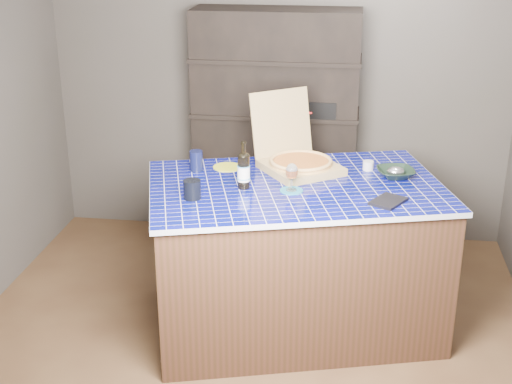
# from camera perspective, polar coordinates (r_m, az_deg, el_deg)

# --- Properties ---
(room) EXTENTS (3.50, 3.50, 3.50)m
(room) POSITION_cam_1_polar(r_m,az_deg,el_deg) (3.80, -1.01, 3.39)
(room) COLOR brown
(room) RESTS_ON ground
(shelving_unit) EXTENTS (1.20, 0.41, 1.80)m
(shelving_unit) POSITION_cam_1_polar(r_m,az_deg,el_deg) (5.35, 1.62, 4.90)
(shelving_unit) COLOR black
(shelving_unit) RESTS_ON floor
(kitchen_island) EXTENTS (1.94, 1.51, 0.94)m
(kitchen_island) POSITION_cam_1_polar(r_m,az_deg,el_deg) (4.38, 3.10, -5.13)
(kitchen_island) COLOR #402419
(kitchen_island) RESTS_ON floor
(pizza_box) EXTENTS (0.63, 0.65, 0.45)m
(pizza_box) POSITION_cam_1_polar(r_m,az_deg,el_deg) (4.41, 3.43, 2.55)
(pizza_box) COLOR #9D8451
(pizza_box) RESTS_ON kitchen_island
(mead_bottle) EXTENTS (0.08, 0.08, 0.28)m
(mead_bottle) POSITION_cam_1_polar(r_m,az_deg,el_deg) (4.10, -1.00, 1.77)
(mead_bottle) COLOR black
(mead_bottle) RESTS_ON kitchen_island
(teal_trivet) EXTENTS (0.13, 0.13, 0.01)m
(teal_trivet) POSITION_cam_1_polar(r_m,az_deg,el_deg) (4.09, 2.85, 0.12)
(teal_trivet) COLOR #1A6B88
(teal_trivet) RESTS_ON kitchen_island
(wine_glass) EXTENTS (0.07, 0.07, 0.16)m
(wine_glass) POSITION_cam_1_polar(r_m,az_deg,el_deg) (4.05, 2.88, 1.60)
(wine_glass) COLOR white
(wine_glass) RESTS_ON teal_trivet
(tumbler) EXTENTS (0.10, 0.10, 0.11)m
(tumbler) POSITION_cam_1_polar(r_m,az_deg,el_deg) (3.98, -5.13, 0.21)
(tumbler) COLOR black
(tumbler) RESTS_ON kitchen_island
(dvd_case) EXTENTS (0.23, 0.25, 0.02)m
(dvd_case) POSITION_cam_1_polar(r_m,az_deg,el_deg) (3.99, 10.53, -0.73)
(dvd_case) COLOR black
(dvd_case) RESTS_ON kitchen_island
(bowl) EXTENTS (0.27, 0.27, 0.05)m
(bowl) POSITION_cam_1_polar(r_m,az_deg,el_deg) (4.37, 11.11, 1.50)
(bowl) COLOR black
(bowl) RESTS_ON kitchen_island
(foil_contents) EXTENTS (0.11, 0.09, 0.05)m
(foil_contents) POSITION_cam_1_polar(r_m,az_deg,el_deg) (4.37, 11.12, 1.66)
(foil_contents) COLOR #B3B6BF
(foil_contents) RESTS_ON bowl
(white_jar) EXTENTS (0.07, 0.07, 0.06)m
(white_jar) POSITION_cam_1_polar(r_m,az_deg,el_deg) (4.47, 8.96, 2.11)
(white_jar) COLOR silver
(white_jar) RESTS_ON kitchen_island
(navy_cup) EXTENTS (0.08, 0.08, 0.13)m
(navy_cup) POSITION_cam_1_polar(r_m,az_deg,el_deg) (4.41, -4.80, 2.50)
(navy_cup) COLOR black
(navy_cup) RESTS_ON kitchen_island
(green_trivet) EXTENTS (0.18, 0.18, 0.01)m
(green_trivet) POSITION_cam_1_polar(r_m,az_deg,el_deg) (4.47, -2.30, 2.01)
(green_trivet) COLOR gold
(green_trivet) RESTS_ON kitchen_island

